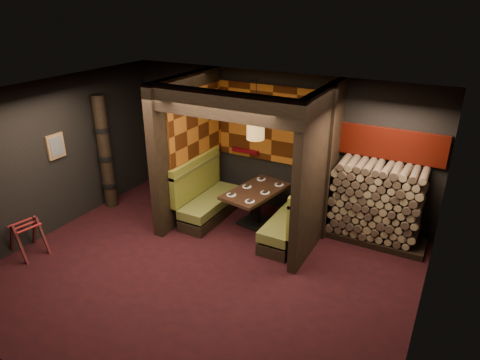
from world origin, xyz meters
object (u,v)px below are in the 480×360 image
at_px(pendant_lamp, 256,127).
at_px(totem_column, 105,154).
at_px(booth_bench_right, 294,221).
at_px(firewood_stack, 380,204).
at_px(booth_bench_left, 206,199).
at_px(dining_table, 256,201).
at_px(luggage_rack, 27,236).

bearing_deg(pendant_lamp, totem_column, -166.93).
height_order(booth_bench_right, firewood_stack, firewood_stack).
bearing_deg(pendant_lamp, booth_bench_left, -170.53).
bearing_deg(booth_bench_left, firewood_stack, 12.17).
bearing_deg(dining_table, totem_column, -166.06).
bearing_deg(booth_bench_left, dining_table, 12.23).
xyz_separation_m(dining_table, luggage_rack, (-3.01, -2.85, -0.16)).
relative_size(dining_table, luggage_rack, 2.15).
xyz_separation_m(booth_bench_left, dining_table, (1.00, 0.22, 0.10)).
bearing_deg(dining_table, booth_bench_left, -167.77).
xyz_separation_m(booth_bench_left, totem_column, (-2.09, -0.55, 0.79)).
bearing_deg(firewood_stack, pendant_lamp, -166.65).
bearing_deg(booth_bench_right, dining_table, 166.31).
distance_m(booth_bench_right, totem_column, 4.10).
bearing_deg(pendant_lamp, luggage_rack, -137.12).
xyz_separation_m(booth_bench_right, pendant_lamp, (-0.89, 0.17, 1.60)).
distance_m(dining_table, totem_column, 3.26).
height_order(dining_table, luggage_rack, dining_table).
height_order(booth_bench_left, luggage_rack, booth_bench_left).
height_order(totem_column, firewood_stack, totem_column).
bearing_deg(booth_bench_right, booth_bench_left, 180.00).
bearing_deg(firewood_stack, luggage_rack, -147.65).
xyz_separation_m(booth_bench_left, pendant_lamp, (1.00, 0.17, 1.60)).
relative_size(booth_bench_right, totem_column, 0.67).
bearing_deg(totem_column, pendant_lamp, 13.07).
bearing_deg(booth_bench_right, pendant_lamp, 169.38).
height_order(luggage_rack, totem_column, totem_column).
bearing_deg(dining_table, firewood_stack, 12.14).
xyz_separation_m(dining_table, pendant_lamp, (0.00, -0.05, 1.50)).
xyz_separation_m(pendant_lamp, firewood_stack, (2.24, 0.53, -1.25)).
relative_size(pendant_lamp, luggage_rack, 1.54).
xyz_separation_m(dining_table, firewood_stack, (2.24, 0.48, 0.25)).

